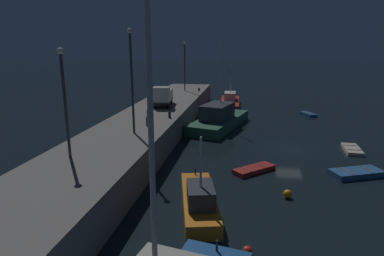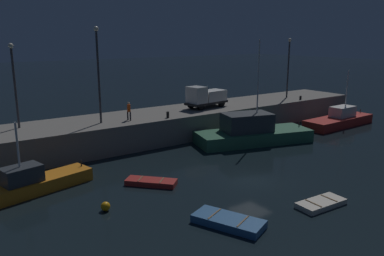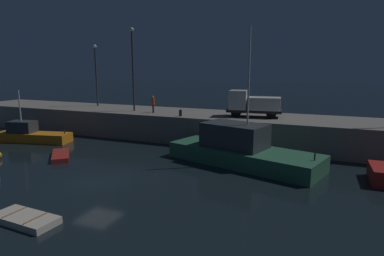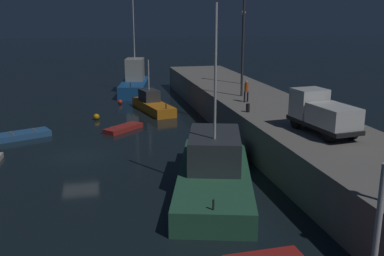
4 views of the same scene
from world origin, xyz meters
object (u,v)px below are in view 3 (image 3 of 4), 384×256
at_px(dinghy_red_small, 61,156).
at_px(dockworker, 153,103).
at_px(lamp_post_east, 133,63).
at_px(utility_truck, 253,104).
at_px(lamp_post_west, 96,70).
at_px(bollard_west, 180,113).
at_px(fishing_boat_blue, 240,150).
at_px(dinghy_orange_near, 25,219).
at_px(fishing_boat_white, 31,135).

height_order(dinghy_red_small, dockworker, dockworker).
height_order(lamp_post_east, utility_truck, lamp_post_east).
height_order(lamp_post_west, bollard_west, lamp_post_west).
relative_size(lamp_post_west, bollard_west, 11.73).
bearing_deg(dinghy_red_small, fishing_boat_blue, 16.76).
relative_size(dinghy_red_small, utility_truck, 0.67).
bearing_deg(dinghy_orange_near, dinghy_red_small, 126.68).
bearing_deg(dinghy_orange_near, fishing_boat_blue, 63.03).
xyz_separation_m(fishing_boat_white, lamp_post_east, (7.81, 6.92, 7.03)).
relative_size(dinghy_orange_near, utility_truck, 0.64).
bearing_deg(fishing_boat_blue, utility_truck, 95.63).
bearing_deg(dinghy_red_small, dinghy_orange_near, -53.32).
xyz_separation_m(fishing_boat_white, bollard_west, (14.13, 5.27, 2.27)).
relative_size(fishing_boat_blue, utility_truck, 2.33).
bearing_deg(lamp_post_east, bollard_west, -14.66).
height_order(fishing_boat_white, dinghy_orange_near, fishing_boat_white).
bearing_deg(dinghy_red_small, utility_truck, 39.72).
xyz_separation_m(utility_truck, bollard_west, (-6.50, -2.38, -0.93)).
xyz_separation_m(fishing_boat_blue, dinghy_red_small, (-14.04, -4.23, -0.91)).
height_order(lamp_post_east, bollard_west, lamp_post_east).
xyz_separation_m(dinghy_red_small, dockworker, (3.20, 9.87, 3.50)).
distance_m(dinghy_orange_near, lamp_post_west, 26.68).
xyz_separation_m(dinghy_red_small, lamp_post_west, (-6.17, 12.65, 6.81)).
bearing_deg(utility_truck, fishing_boat_blue, -84.37).
bearing_deg(dinghy_red_small, lamp_post_east, 86.95).
xyz_separation_m(dinghy_orange_near, utility_truck, (6.30, 20.59, 3.76)).
height_order(lamp_post_west, lamp_post_east, lamp_post_east).
relative_size(fishing_boat_blue, dinghy_red_small, 3.47).
xyz_separation_m(fishing_boat_blue, dinghy_orange_near, (-6.98, -13.72, -0.93)).
relative_size(fishing_boat_white, utility_truck, 1.46).
bearing_deg(dinghy_orange_near, fishing_boat_white, 137.90).
relative_size(lamp_post_east, utility_truck, 1.65).
xyz_separation_m(lamp_post_west, dockworker, (9.37, -2.78, -3.32)).
relative_size(dinghy_red_small, lamp_post_east, 0.41).
bearing_deg(dinghy_red_small, lamp_post_west, 116.00).
bearing_deg(utility_truck, dinghy_orange_near, -107.02).
bearing_deg(lamp_post_west, lamp_post_east, -18.65).
bearing_deg(lamp_post_west, bollard_west, -16.74).
xyz_separation_m(fishing_boat_blue, lamp_post_west, (-20.21, 8.42, 5.91)).
bearing_deg(dinghy_orange_near, utility_truck, 72.98).
height_order(fishing_boat_blue, fishing_boat_white, fishing_boat_blue).
height_order(fishing_boat_white, lamp_post_east, lamp_post_east).
relative_size(lamp_post_west, lamp_post_east, 0.84).
bearing_deg(dockworker, utility_truck, 6.93).
bearing_deg(lamp_post_east, dinghy_orange_near, -71.85).
height_order(dinghy_red_small, lamp_post_west, lamp_post_west).
relative_size(dinghy_orange_near, lamp_post_west, 0.46).
xyz_separation_m(fishing_boat_blue, fishing_boat_white, (-21.31, -0.77, -0.38)).
relative_size(fishing_boat_blue, bollard_west, 19.81).
xyz_separation_m(lamp_post_east, utility_truck, (12.81, 0.73, -3.82)).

